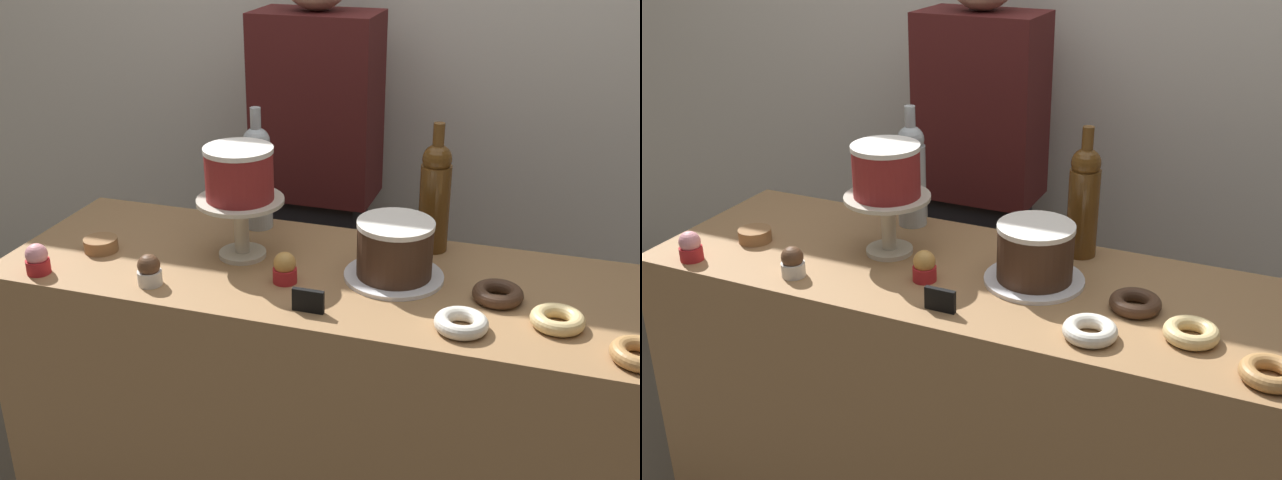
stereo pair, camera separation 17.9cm
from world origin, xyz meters
The scene contains 18 objects.
back_wall centered at (0.00, 0.84, 1.30)m, with size 6.00×0.05×2.60m.
display_counter centered at (0.00, 0.00, 0.44)m, with size 1.54×0.54×0.88m.
cake_stand_pedestal centered at (-0.21, 0.02, 0.98)m, with size 0.21×0.21×0.15m.
white_layer_cake centered at (-0.21, 0.02, 1.10)m, with size 0.17×0.17×0.13m.
silver_serving_platter centered at (0.17, 0.02, 0.89)m, with size 0.23×0.23×0.01m.
chocolate_round_cake centered at (0.17, 0.02, 0.96)m, with size 0.18×0.18×0.13m.
wine_bottle_amber centered at (0.23, 0.21, 1.03)m, with size 0.08×0.08×0.33m.
wine_bottle_clear centered at (-0.24, 0.21, 1.03)m, with size 0.08×0.08×0.33m.
cupcake_strawberry centered at (-0.63, -0.21, 0.92)m, with size 0.06×0.06×0.07m.
cupcake_chocolate centered at (-0.35, -0.18, 0.92)m, with size 0.06×0.06×0.07m.
cupcake_caramel centered at (-0.06, -0.08, 0.92)m, with size 0.06×0.06×0.07m.
donut_glazed centered at (0.54, -0.10, 0.90)m, with size 0.11×0.11×0.03m.
donut_sugar centered at (0.36, -0.17, 0.90)m, with size 0.11×0.11×0.03m.
donut_maple centered at (0.70, -0.19, 0.90)m, with size 0.11×0.11×0.03m.
donut_chocolate centered at (0.42, -0.02, 0.90)m, with size 0.11×0.11×0.03m.
cookie_stack centered at (-0.56, -0.06, 0.90)m, with size 0.08×0.08×0.03m.
price_sign_chalkboard centered at (0.04, -0.19, 0.91)m, with size 0.07×0.01×0.05m.
barista_figure centered at (-0.19, 0.57, 0.84)m, with size 0.36×0.22×1.60m.
Camera 2 is at (0.67, -1.50, 1.69)m, focal length 43.25 mm.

